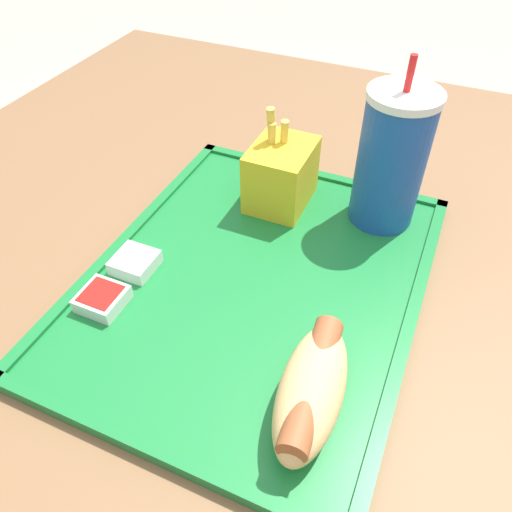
{
  "coord_description": "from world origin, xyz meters",
  "views": [
    {
      "loc": [
        0.28,
        0.11,
        1.15
      ],
      "look_at": [
        -0.04,
        -0.03,
        0.81
      ],
      "focal_mm": 35.0,
      "sensor_mm": 36.0,
      "label": 1
    }
  ],
  "objects_px": {
    "soda_cup": "(391,160)",
    "hot_dog_far": "(311,389)",
    "fries_carton": "(281,174)",
    "sauce_cup_mayo": "(134,262)",
    "sauce_cup_ketchup": "(102,298)"
  },
  "relations": [
    {
      "from": "soda_cup",
      "to": "sauce_cup_mayo",
      "type": "xyz_separation_m",
      "value": [
        0.19,
        -0.21,
        -0.07
      ]
    },
    {
      "from": "fries_carton",
      "to": "sauce_cup_ketchup",
      "type": "bearing_deg",
      "value": -23.29
    },
    {
      "from": "soda_cup",
      "to": "fries_carton",
      "type": "xyz_separation_m",
      "value": [
        0.02,
        -0.12,
        -0.04
      ]
    },
    {
      "from": "soda_cup",
      "to": "sauce_cup_ketchup",
      "type": "bearing_deg",
      "value": -41.51
    },
    {
      "from": "fries_carton",
      "to": "sauce_cup_mayo",
      "type": "bearing_deg",
      "value": -29.48
    },
    {
      "from": "fries_carton",
      "to": "sauce_cup_mayo",
      "type": "height_order",
      "value": "fries_carton"
    },
    {
      "from": "sauce_cup_mayo",
      "to": "sauce_cup_ketchup",
      "type": "distance_m",
      "value": 0.05
    },
    {
      "from": "fries_carton",
      "to": "sauce_cup_ketchup",
      "type": "relative_size",
      "value": 2.78
    },
    {
      "from": "sauce_cup_mayo",
      "to": "sauce_cup_ketchup",
      "type": "xyz_separation_m",
      "value": [
        0.05,
        -0.0,
        0.0
      ]
    },
    {
      "from": "soda_cup",
      "to": "sauce_cup_ketchup",
      "type": "height_order",
      "value": "soda_cup"
    },
    {
      "from": "hot_dog_far",
      "to": "fries_carton",
      "type": "xyz_separation_m",
      "value": [
        -0.24,
        -0.12,
        0.01
      ]
    },
    {
      "from": "sauce_cup_ketchup",
      "to": "sauce_cup_mayo",
      "type": "bearing_deg",
      "value": 179.27
    },
    {
      "from": "soda_cup",
      "to": "hot_dog_far",
      "type": "distance_m",
      "value": 0.27
    },
    {
      "from": "hot_dog_far",
      "to": "fries_carton",
      "type": "bearing_deg",
      "value": -153.36
    },
    {
      "from": "soda_cup",
      "to": "hot_dog_far",
      "type": "height_order",
      "value": "soda_cup"
    }
  ]
}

